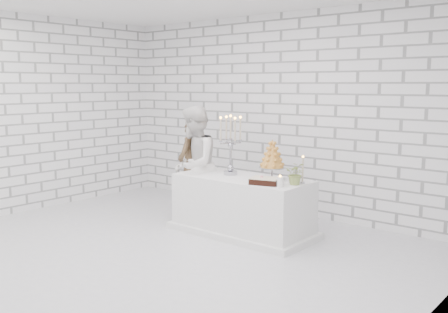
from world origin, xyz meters
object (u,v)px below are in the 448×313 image
(candelabra, at_px, (231,145))
(groom, at_px, (191,167))
(cake_table, at_px, (242,205))
(bride, at_px, (194,165))
(croquembouche, at_px, (272,159))

(candelabra, bearing_deg, groom, 173.11)
(groom, xyz_separation_m, candelabra, (0.81, -0.10, 0.40))
(cake_table, relative_size, candelabra, 2.25)
(bride, distance_m, candelabra, 0.68)
(bride, bearing_deg, groom, -158.10)
(bride, xyz_separation_m, candelabra, (0.60, 0.07, 0.32))
(cake_table, height_order, groom, groom)
(cake_table, relative_size, bride, 1.09)
(candelabra, bearing_deg, cake_table, -11.65)
(groom, distance_m, bride, 0.28)
(cake_table, relative_size, croquembouche, 3.48)
(groom, relative_size, croquembouche, 2.92)
(groom, bearing_deg, candelabra, 66.56)
(candelabra, xyz_separation_m, croquembouche, (0.63, 0.06, -0.14))
(cake_table, distance_m, croquembouche, 0.75)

